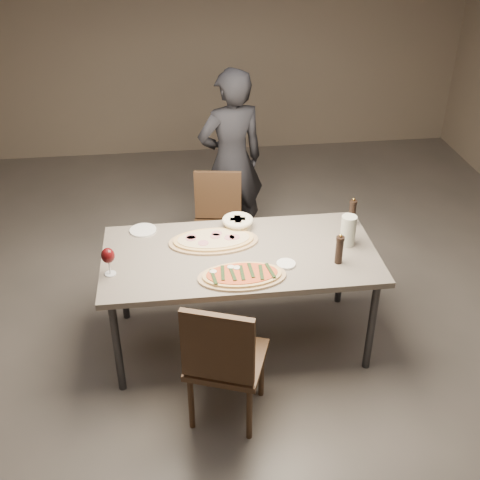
{
  "coord_description": "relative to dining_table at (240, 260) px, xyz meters",
  "views": [
    {
      "loc": [
        -0.41,
        -3.28,
        2.89
      ],
      "look_at": [
        0.0,
        0.0,
        0.85
      ],
      "focal_mm": 45.0,
      "sensor_mm": 36.0,
      "label": 1
    }
  ],
  "objects": [
    {
      "name": "room",
      "position": [
        0.0,
        0.0,
        0.71
      ],
      "size": [
        7.0,
        7.0,
        7.0
      ],
      "color": "#5C554F",
      "rests_on": "ground"
    },
    {
      "name": "dining_table",
      "position": [
        0.0,
        0.0,
        0.0
      ],
      "size": [
        1.8,
        0.9,
        0.75
      ],
      "color": "slate",
      "rests_on": "ground"
    },
    {
      "name": "zucchini_pizza",
      "position": [
        -0.02,
        -0.28,
        0.07
      ],
      "size": [
        0.55,
        0.3,
        0.05
      ],
      "rotation": [
        0.0,
        0.0,
        0.15
      ],
      "color": "tan",
      "rests_on": "dining_table"
    },
    {
      "name": "ham_pizza",
      "position": [
        -0.16,
        0.15,
        0.07
      ],
      "size": [
        0.61,
        0.34,
        0.04
      ],
      "rotation": [
        0.0,
        0.0,
        0.01
      ],
      "color": "tan",
      "rests_on": "dining_table"
    },
    {
      "name": "bread_basket",
      "position": [
        0.02,
        0.33,
        0.1
      ],
      "size": [
        0.22,
        0.22,
        0.08
      ],
      "rotation": [
        0.0,
        0.0,
        -0.13
      ],
      "color": "beige",
      "rests_on": "dining_table"
    },
    {
      "name": "oil_dish",
      "position": [
        0.27,
        -0.17,
        0.06
      ],
      "size": [
        0.12,
        0.12,
        0.01
      ],
      "rotation": [
        0.0,
        0.0,
        -0.02
      ],
      "color": "white",
      "rests_on": "dining_table"
    },
    {
      "name": "pepper_mill_left",
      "position": [
        0.83,
        0.28,
        0.15
      ],
      "size": [
        0.05,
        0.05,
        0.21
      ],
      "rotation": [
        0.0,
        0.0,
        -0.26
      ],
      "color": "black",
      "rests_on": "dining_table"
    },
    {
      "name": "pepper_mill_right",
      "position": [
        0.61,
        -0.19,
        0.16
      ],
      "size": [
        0.05,
        0.05,
        0.21
      ],
      "rotation": [
        0.0,
        0.0,
        -0.08
      ],
      "color": "black",
      "rests_on": "dining_table"
    },
    {
      "name": "carafe",
      "position": [
        0.73,
        0.02,
        0.16
      ],
      "size": [
        0.1,
        0.1,
        0.21
      ],
      "rotation": [
        0.0,
        0.0,
        -0.14
      ],
      "color": "silver",
      "rests_on": "dining_table"
    },
    {
      "name": "wine_glass",
      "position": [
        -0.83,
        -0.14,
        0.19
      ],
      "size": [
        0.08,
        0.08,
        0.19
      ],
      "rotation": [
        0.0,
        0.0,
        -0.33
      ],
      "color": "silver",
      "rests_on": "dining_table"
    },
    {
      "name": "side_plate",
      "position": [
        -0.64,
        0.36,
        0.06
      ],
      "size": [
        0.19,
        0.19,
        0.01
      ],
      "rotation": [
        0.0,
        0.0,
        0.27
      ],
      "color": "white",
      "rests_on": "dining_table"
    },
    {
      "name": "chair_near",
      "position": [
        -0.19,
        -0.72,
        -0.18
      ],
      "size": [
        0.56,
        0.56,
        0.91
      ],
      "rotation": [
        0.0,
        0.0,
        -0.35
      ],
      "color": "#422C1B",
      "rests_on": "ground"
    },
    {
      "name": "chair_far",
      "position": [
        -0.07,
        0.96,
        -0.22
      ],
      "size": [
        0.46,
        0.46,
        0.84
      ],
      "rotation": [
        0.0,
        0.0,
        2.99
      ],
      "color": "#422C1B",
      "rests_on": "ground"
    },
    {
      "name": "diner",
      "position": [
        0.09,
        1.34,
        0.1
      ],
      "size": [
        0.66,
        0.53,
        1.59
      ],
      "primitive_type": "imported",
      "rotation": [
        0.0,
        0.0,
        3.42
      ],
      "color": "black",
      "rests_on": "ground"
    }
  ]
}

